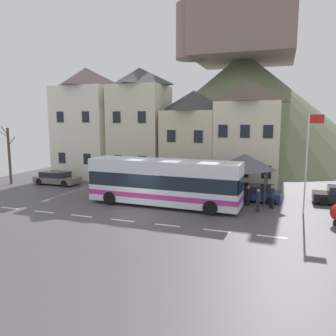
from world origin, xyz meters
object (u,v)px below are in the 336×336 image
object	(u,v)px
pedestrian_03	(258,199)
flagpole	(308,156)
townhouse_03	(249,134)
public_bench	(244,188)
pedestrian_01	(272,196)
townhouse_01	(140,125)
townhouse_02	(193,137)
parked_car_02	(57,178)
townhouse_00	(87,123)
pedestrian_00	(248,195)
pedestrian_02	(234,192)
bare_tree_00	(9,155)
transit_bus	(164,183)
bus_shelter	(245,162)
hilltop_castle	(242,102)
parked_car_01	(255,193)

from	to	relation	value
pedestrian_03	flagpole	bearing A→B (deg)	8.42
townhouse_03	public_bench	xyz separation A→B (m)	(0.13, -3.81, -4.44)
townhouse_03	pedestrian_01	size ratio (longest dim) A/B	5.97
townhouse_01	flagpole	bearing A→B (deg)	-27.28
townhouse_02	parked_car_02	world-z (taller)	townhouse_02
townhouse_02	parked_car_02	distance (m)	14.08
townhouse_00	pedestrian_03	bearing A→B (deg)	-24.44
pedestrian_00	pedestrian_02	xyz separation A→B (m)	(-1.08, 0.20, 0.11)
townhouse_03	bare_tree_00	size ratio (longest dim) A/B	1.72
transit_bus	pedestrian_01	bearing A→B (deg)	15.24
townhouse_03	parked_car_02	world-z (taller)	townhouse_03
parked_car_02	flagpole	size ratio (longest dim) A/B	0.67
parked_car_02	flagpole	world-z (taller)	flagpole
townhouse_01	pedestrian_03	distance (m)	15.85
bus_shelter	pedestrian_01	xyz separation A→B (m)	(2.19, -2.05, -2.08)
townhouse_03	townhouse_00	bearing A→B (deg)	-177.75
townhouse_02	bare_tree_00	world-z (taller)	townhouse_02
parked_car_02	pedestrian_01	bearing A→B (deg)	-6.09
pedestrian_00	pedestrian_03	bearing A→B (deg)	-61.11
townhouse_02	pedestrian_01	distance (m)	11.72
transit_bus	pedestrian_02	world-z (taller)	transit_bus
townhouse_03	flagpole	bearing A→B (deg)	-61.94
townhouse_02	flagpole	distance (m)	13.23
townhouse_00	townhouse_03	world-z (taller)	townhouse_00
pedestrian_03	townhouse_00	bearing A→B (deg)	155.56
hilltop_castle	bare_tree_00	world-z (taller)	hilltop_castle
transit_bus	flagpole	size ratio (longest dim) A/B	1.70
hilltop_castle	pedestrian_02	bearing A→B (deg)	-84.36
townhouse_01	parked_car_01	size ratio (longest dim) A/B	2.87
townhouse_00	transit_bus	world-z (taller)	townhouse_00
townhouse_00	hilltop_castle	xyz separation A→B (m)	(13.99, 22.75, 3.19)
townhouse_03	bus_shelter	size ratio (longest dim) A/B	2.70
townhouse_02	bus_shelter	distance (m)	8.29
parked_car_01	pedestrian_02	xyz separation A→B (m)	(-1.46, -1.51, 0.29)
townhouse_00	townhouse_03	size ratio (longest dim) A/B	1.20
townhouse_03	pedestrian_00	bearing A→B (deg)	-83.88
transit_bus	pedestrian_01	size ratio (longest dim) A/B	6.91
pedestrian_03	bare_tree_00	world-z (taller)	bare_tree_00
townhouse_00	pedestrian_00	distance (m)	20.00
hilltop_castle	bus_shelter	size ratio (longest dim) A/B	11.18
flagpole	pedestrian_00	bearing A→B (deg)	165.49
parked_car_01	pedestrian_01	distance (m)	2.40
townhouse_01	parked_car_01	bearing A→B (deg)	-23.73
townhouse_01	pedestrian_02	size ratio (longest dim) A/B	6.87
pedestrian_00	public_bench	distance (m)	4.03
bus_shelter	public_bench	bearing A→B (deg)	95.11
hilltop_castle	townhouse_00	bearing A→B (deg)	-121.59
hilltop_castle	pedestrian_03	xyz separation A→B (m)	(4.80, -31.28, -8.20)
bare_tree_00	pedestrian_00	bearing A→B (deg)	-2.25
townhouse_01	flagpole	xyz separation A→B (m)	(15.53, -8.01, -1.83)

